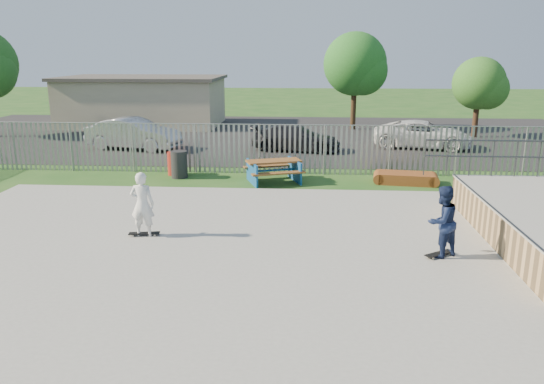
# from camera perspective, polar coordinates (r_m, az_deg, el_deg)

# --- Properties ---
(ground) EXTENTS (120.00, 120.00, 0.00)m
(ground) POSITION_cam_1_polar(r_m,az_deg,el_deg) (13.22, -9.21, -6.71)
(ground) COLOR #204F1B
(ground) RESTS_ON ground
(concrete_slab) EXTENTS (15.00, 12.00, 0.15)m
(concrete_slab) POSITION_cam_1_polar(r_m,az_deg,el_deg) (13.19, -9.23, -6.41)
(concrete_slab) COLOR gray
(concrete_slab) RESTS_ON ground
(fence) EXTENTS (26.04, 16.02, 2.00)m
(fence) POSITION_cam_1_polar(r_m,az_deg,el_deg) (17.09, -2.69, 1.97)
(fence) COLOR gray
(fence) RESTS_ON ground
(picnic_table) EXTENTS (2.45, 2.23, 0.85)m
(picnic_table) POSITION_cam_1_polar(r_m,az_deg,el_deg) (20.05, 0.18, 2.27)
(picnic_table) COLOR brown
(picnic_table) RESTS_ON ground
(funbox) EXTENTS (2.11, 1.26, 0.40)m
(funbox) POSITION_cam_1_polar(r_m,az_deg,el_deg) (20.55, 14.18, 1.45)
(funbox) COLOR brown
(funbox) RESTS_ON ground
(trash_bin_red) EXTENTS (0.56, 0.56, 0.93)m
(trash_bin_red) POSITION_cam_1_polar(r_m,az_deg,el_deg) (21.61, -10.44, 3.04)
(trash_bin_red) COLOR maroon
(trash_bin_red) RESTS_ON ground
(trash_bin_grey) EXTENTS (0.64, 0.64, 1.06)m
(trash_bin_grey) POSITION_cam_1_polar(r_m,az_deg,el_deg) (21.08, -9.95, 2.95)
(trash_bin_grey) COLOR black
(trash_bin_grey) RESTS_ON ground
(parking_lot) EXTENTS (40.00, 18.00, 0.02)m
(parking_lot) POSITION_cam_1_polar(r_m,az_deg,el_deg) (31.47, -1.55, 6.14)
(parking_lot) COLOR black
(parking_lot) RESTS_ON ground
(car_silver) EXTENTS (4.99, 2.59, 1.56)m
(car_silver) POSITION_cam_1_polar(r_m,az_deg,el_deg) (27.65, -14.66, 6.09)
(car_silver) COLOR #AFAFB4
(car_silver) RESTS_ON parking_lot
(car_dark) EXTENTS (4.60, 2.40, 1.27)m
(car_dark) POSITION_cam_1_polar(r_m,az_deg,el_deg) (26.41, 2.60, 5.84)
(car_dark) COLOR black
(car_dark) RESTS_ON parking_lot
(car_white) EXTENTS (5.31, 3.25, 1.37)m
(car_white) POSITION_cam_1_polar(r_m,az_deg,el_deg) (28.27, 15.95, 5.99)
(car_white) COLOR white
(car_white) RESTS_ON parking_lot
(building) EXTENTS (10.40, 6.40, 3.20)m
(building) POSITION_cam_1_polar(r_m,az_deg,el_deg) (36.76, -13.67, 9.52)
(building) COLOR #B9AD8E
(building) RESTS_ON ground
(tree_mid) EXTENTS (3.88, 3.88, 5.99)m
(tree_mid) POSITION_cam_1_polar(r_m,az_deg,el_deg) (33.91, 8.93, 13.43)
(tree_mid) COLOR #3E2B18
(tree_mid) RESTS_ON ground
(tree_right) EXTENTS (2.93, 2.93, 4.53)m
(tree_right) POSITION_cam_1_polar(r_m,az_deg,el_deg) (32.58, 21.37, 10.81)
(tree_right) COLOR #402919
(tree_right) RESTS_ON ground
(skateboard_a) EXTENTS (0.78, 0.61, 0.08)m
(skateboard_a) POSITION_cam_1_polar(r_m,az_deg,el_deg) (13.18, 17.53, -6.42)
(skateboard_a) COLOR black
(skateboard_a) RESTS_ON concrete_slab
(skateboard_b) EXTENTS (0.82, 0.32, 0.08)m
(skateboard_b) POSITION_cam_1_polar(r_m,az_deg,el_deg) (14.32, -13.58, -4.42)
(skateboard_b) COLOR black
(skateboard_b) RESTS_ON concrete_slab
(skater_navy) EXTENTS (1.05, 1.00, 1.71)m
(skater_navy) POSITION_cam_1_polar(r_m,az_deg,el_deg) (12.92, 17.82, -3.05)
(skater_navy) COLOR #162247
(skater_navy) RESTS_ON concrete_slab
(skater_white) EXTENTS (0.63, 0.42, 1.71)m
(skater_white) POSITION_cam_1_polar(r_m,az_deg,el_deg) (14.08, -13.78, -1.29)
(skater_white) COLOR white
(skater_white) RESTS_ON concrete_slab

